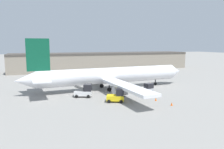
{
  "coord_description": "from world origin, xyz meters",
  "views": [
    {
      "loc": [
        -16.39,
        -45.81,
        10.08
      ],
      "look_at": [
        0.0,
        0.0,
        3.33
      ],
      "focal_mm": 35.0,
      "sensor_mm": 36.0,
      "label": 1
    }
  ],
  "objects": [
    {
      "name": "terminal_building",
      "position": [
        9.73,
        37.72,
        3.4
      ],
      "size": [
        70.23,
        12.04,
        6.79
      ],
      "color": "gray",
      "rests_on": "ground_plane"
    },
    {
      "name": "baggage_tug",
      "position": [
        5.11,
        -6.69,
        0.95
      ],
      "size": [
        3.79,
        2.46,
        2.06
      ],
      "rotation": [
        0.0,
        0.0,
        0.24
      ],
      "color": "#B2B2B7",
      "rests_on": "ground_plane"
    },
    {
      "name": "safety_cone_far",
      "position": [
        4.75,
        -16.11,
        0.28
      ],
      "size": [
        0.36,
        0.36,
        0.55
      ],
      "color": "#EF590F",
      "rests_on": "ground_plane"
    },
    {
      "name": "airplane",
      "position": [
        -1.0,
        -0.07,
        3.11
      ],
      "size": [
        39.54,
        37.19,
        11.2
      ],
      "rotation": [
        0.0,
        0.0,
        0.07
      ],
      "color": "white",
      "rests_on": "ground_plane"
    },
    {
      "name": "ground_plane",
      "position": [
        0.0,
        0.0,
        0.0
      ],
      "size": [
        400.0,
        400.0,
        0.0
      ],
      "primitive_type": "plane",
      "color": "gray"
    },
    {
      "name": "belt_loader_truck",
      "position": [
        -7.51,
        -5.3,
        1.13
      ],
      "size": [
        3.69,
        3.05,
        2.48
      ],
      "rotation": [
        0.0,
        0.0,
        -0.39
      ],
      "color": "silver",
      "rests_on": "ground_plane"
    },
    {
      "name": "ground_crew_worker",
      "position": [
        7.84,
        -3.44,
        0.9
      ],
      "size": [
        0.37,
        0.37,
        1.69
      ],
      "rotation": [
        0.0,
        0.0,
        1.97
      ],
      "color": "#1E2338",
      "rests_on": "ground_plane"
    },
    {
      "name": "pushback_tug",
      "position": [
        -2.95,
        -10.84,
        1.08
      ],
      "size": [
        3.48,
        3.02,
        2.44
      ],
      "rotation": [
        0.0,
        0.0,
        -0.42
      ],
      "color": "yellow",
      "rests_on": "ground_plane"
    },
    {
      "name": "safety_cone_near",
      "position": [
        3.93,
        -12.47,
        0.28
      ],
      "size": [
        0.36,
        0.36,
        0.55
      ],
      "color": "#EF590F",
      "rests_on": "ground_plane"
    }
  ]
}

